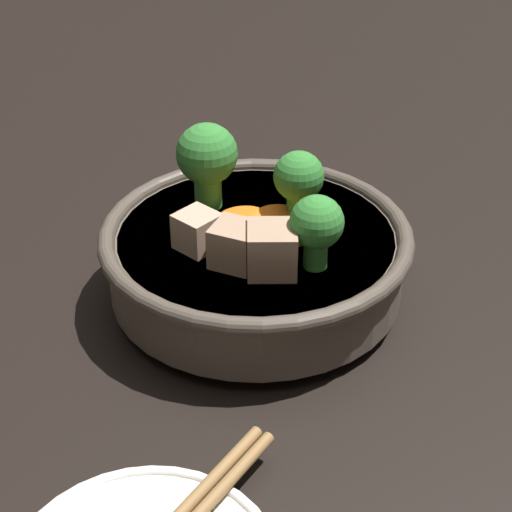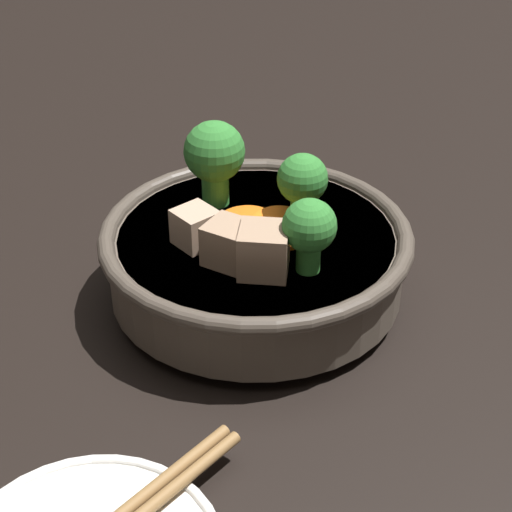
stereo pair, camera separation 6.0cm
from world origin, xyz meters
name	(u,v)px [view 1 (the left image)]	position (x,y,z in m)	size (l,w,h in m)	color
ground_plane	(256,298)	(0.00, 0.00, 0.00)	(3.00, 3.00, 0.00)	black
stirfry_bowl	(256,251)	(0.00, 0.00, 0.04)	(0.22, 0.22, 0.12)	#51473D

